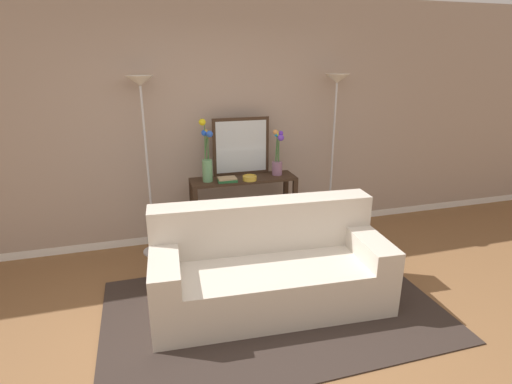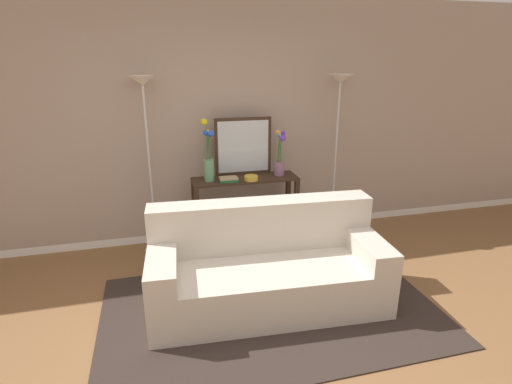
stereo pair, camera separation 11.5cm
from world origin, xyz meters
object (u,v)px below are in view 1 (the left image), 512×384
at_px(couch, 269,270).
at_px(book_row_under_console, 218,243).
at_px(floor_lamp_left, 143,118).
at_px(wall_mirror, 241,147).
at_px(vase_short_flowers, 278,157).
at_px(fruit_bowl, 250,178).
at_px(floor_lamp_right, 335,111).
at_px(book_stack, 227,180).
at_px(vase_tall_flowers, 207,158).
at_px(console_table, 244,200).

bearing_deg(couch, book_row_under_console, 101.37).
distance_m(floor_lamp_left, wall_mirror, 1.10).
distance_m(vase_short_flowers, fruit_bowl, 0.43).
xyz_separation_m(floor_lamp_right, wall_mirror, (-1.12, 0.05, -0.36)).
distance_m(wall_mirror, vase_short_flowers, 0.43).
bearing_deg(book_stack, fruit_bowl, -5.54).
bearing_deg(fruit_bowl, book_stack, 174.46).
bearing_deg(book_row_under_console, couch, -78.63).
xyz_separation_m(floor_lamp_left, vase_tall_flowers, (0.62, -0.10, -0.44)).
relative_size(wall_mirror, book_stack, 3.02).
xyz_separation_m(couch, fruit_bowl, (0.12, 1.07, 0.53)).
height_order(floor_lamp_right, vase_tall_flowers, floor_lamp_right).
xyz_separation_m(vase_tall_flowers, book_row_under_console, (0.09, 0.01, -1.02)).
bearing_deg(book_row_under_console, floor_lamp_left, 172.36).
relative_size(vase_tall_flowers, fruit_bowl, 4.39).
bearing_deg(vase_tall_flowers, couch, -74.48).
height_order(console_table, fruit_bowl, fruit_bowl).
bearing_deg(console_table, book_row_under_console, 180.00).
height_order(floor_lamp_left, floor_lamp_right, floor_lamp_left).
bearing_deg(book_stack, couch, -83.60).
height_order(vase_tall_flowers, book_row_under_console, vase_tall_flowers).
height_order(vase_short_flowers, fruit_bowl, vase_short_flowers).
bearing_deg(vase_tall_flowers, wall_mirror, 20.10).
bearing_deg(floor_lamp_right, book_row_under_console, -176.26).
height_order(floor_lamp_left, fruit_bowl, floor_lamp_left).
height_order(couch, console_table, couch).
xyz_separation_m(floor_lamp_left, fruit_bowl, (1.06, -0.20, -0.67)).
bearing_deg(book_stack, floor_lamp_right, 7.51).
bearing_deg(console_table, book_stack, -158.09).
height_order(couch, vase_short_flowers, vase_short_flowers).
bearing_deg(couch, vase_short_flowers, 67.74).
bearing_deg(book_row_under_console, fruit_bowl, -16.30).
relative_size(couch, vase_short_flowers, 4.03).
relative_size(console_table, floor_lamp_left, 0.61).
bearing_deg(floor_lamp_left, vase_tall_flowers, -9.58).
relative_size(wall_mirror, book_row_under_console, 1.90).
height_order(floor_lamp_right, book_row_under_console, floor_lamp_right).
bearing_deg(couch, floor_lamp_left, 126.59).
bearing_deg(wall_mirror, vase_short_flowers, -16.95).
height_order(vase_tall_flowers, fruit_bowl, vase_tall_flowers).
bearing_deg(fruit_bowl, book_row_under_console, 163.70).
bearing_deg(couch, console_table, 86.12).
height_order(floor_lamp_right, vase_short_flowers, floor_lamp_right).
xyz_separation_m(floor_lamp_left, wall_mirror, (1.03, 0.05, -0.37)).
xyz_separation_m(vase_short_flowers, book_stack, (-0.61, -0.10, -0.19)).
relative_size(couch, book_row_under_console, 6.06).
xyz_separation_m(console_table, wall_mirror, (0.01, 0.14, 0.59)).
distance_m(wall_mirror, fruit_bowl, 0.39).
relative_size(fruit_bowl, book_row_under_console, 0.45).
distance_m(floor_lamp_right, wall_mirror, 1.17).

